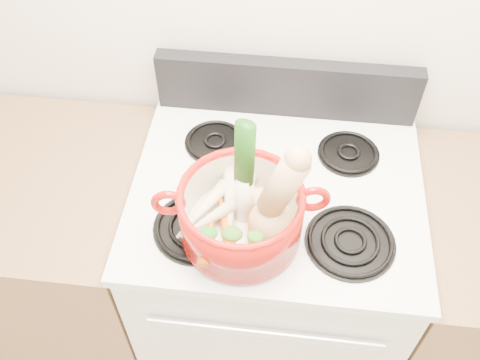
# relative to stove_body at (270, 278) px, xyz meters

# --- Properties ---
(stove_body) EXTENTS (0.76, 0.65, 0.92)m
(stove_body) POSITION_rel_stove_body_xyz_m (0.00, 0.00, 0.00)
(stove_body) COLOR silver
(stove_body) RESTS_ON floor
(cooktop) EXTENTS (0.78, 0.67, 0.03)m
(cooktop) POSITION_rel_stove_body_xyz_m (0.00, 0.00, 0.47)
(cooktop) COLOR silver
(cooktop) RESTS_ON stove_body
(control_backsplash) EXTENTS (0.76, 0.05, 0.18)m
(control_backsplash) POSITION_rel_stove_body_xyz_m (0.00, 0.30, 0.58)
(control_backsplash) COLOR black
(control_backsplash) RESTS_ON cooktop
(oven_handle) EXTENTS (0.60, 0.02, 0.02)m
(oven_handle) POSITION_rel_stove_body_xyz_m (0.00, -0.34, 0.32)
(oven_handle) COLOR silver
(oven_handle) RESTS_ON stove_body
(burner_front_left) EXTENTS (0.22, 0.22, 0.02)m
(burner_front_left) POSITION_rel_stove_body_xyz_m (-0.19, -0.16, 0.50)
(burner_front_left) COLOR black
(burner_front_left) RESTS_ON cooktop
(burner_front_right) EXTENTS (0.22, 0.22, 0.02)m
(burner_front_right) POSITION_rel_stove_body_xyz_m (0.19, -0.16, 0.50)
(burner_front_right) COLOR black
(burner_front_right) RESTS_ON cooktop
(burner_back_left) EXTENTS (0.17, 0.17, 0.02)m
(burner_back_left) POSITION_rel_stove_body_xyz_m (-0.19, 0.14, 0.50)
(burner_back_left) COLOR black
(burner_back_left) RESTS_ON cooktop
(burner_back_right) EXTENTS (0.17, 0.17, 0.02)m
(burner_back_right) POSITION_rel_stove_body_xyz_m (0.19, 0.14, 0.50)
(burner_back_right) COLOR black
(burner_back_right) RESTS_ON cooktop
(dutch_oven) EXTENTS (0.34, 0.34, 0.15)m
(dutch_oven) POSITION_rel_stove_body_xyz_m (-0.08, -0.17, 0.58)
(dutch_oven) COLOR #970F0A
(dutch_oven) RESTS_ON burner_front_left
(pot_handle_left) EXTENTS (0.08, 0.03, 0.08)m
(pot_handle_left) POSITION_rel_stove_body_xyz_m (-0.24, -0.19, 0.63)
(pot_handle_left) COLOR #970F0A
(pot_handle_left) RESTS_ON dutch_oven
(pot_handle_right) EXTENTS (0.08, 0.03, 0.08)m
(pot_handle_right) POSITION_rel_stove_body_xyz_m (0.09, -0.14, 0.63)
(pot_handle_right) COLOR #970F0A
(pot_handle_right) RESTS_ON dutch_oven
(squash) EXTENTS (0.21, 0.16, 0.29)m
(squash) POSITION_rel_stove_body_xyz_m (-0.01, -0.18, 0.67)
(squash) COLOR tan
(squash) RESTS_ON dutch_oven
(leek) EXTENTS (0.07, 0.07, 0.32)m
(leek) POSITION_rel_stove_body_xyz_m (-0.08, -0.14, 0.69)
(leek) COLOR white
(leek) RESTS_ON dutch_oven
(ginger) EXTENTS (0.09, 0.07, 0.05)m
(ginger) POSITION_rel_stove_body_xyz_m (-0.04, -0.10, 0.56)
(ginger) COLOR tan
(ginger) RESTS_ON dutch_oven
(parsnip_0) EXTENTS (0.14, 0.20, 0.06)m
(parsnip_0) POSITION_rel_stove_body_xyz_m (-0.11, -0.11, 0.56)
(parsnip_0) COLOR beige
(parsnip_0) RESTS_ON dutch_oven
(parsnip_1) EXTENTS (0.13, 0.18, 0.05)m
(parsnip_1) POSITION_rel_stove_body_xyz_m (-0.18, -0.16, 0.57)
(parsnip_1) COLOR beige
(parsnip_1) RESTS_ON dutch_oven
(parsnip_2) EXTENTS (0.07, 0.21, 0.06)m
(parsnip_2) POSITION_rel_stove_body_xyz_m (-0.11, -0.13, 0.58)
(parsnip_2) COLOR #EFE7C2
(parsnip_2) RESTS_ON dutch_oven
(parsnip_3) EXTENTS (0.15, 0.14, 0.05)m
(parsnip_3) POSITION_rel_stove_body_xyz_m (-0.15, -0.18, 0.58)
(parsnip_3) COLOR beige
(parsnip_3) RESTS_ON dutch_oven
(carrot_0) EXTENTS (0.09, 0.19, 0.05)m
(carrot_0) POSITION_rel_stove_body_xyz_m (-0.11, -0.19, 0.56)
(carrot_0) COLOR #C25409
(carrot_0) RESTS_ON dutch_oven
(carrot_1) EXTENTS (0.03, 0.14, 0.04)m
(carrot_1) POSITION_rel_stove_body_xyz_m (-0.15, -0.24, 0.56)
(carrot_1) COLOR #CD630A
(carrot_1) RESTS_ON dutch_oven
(carrot_2) EXTENTS (0.06, 0.16, 0.04)m
(carrot_2) POSITION_rel_stove_body_xyz_m (-0.05, -0.20, 0.57)
(carrot_2) COLOR #CC4B0A
(carrot_2) RESTS_ON dutch_oven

